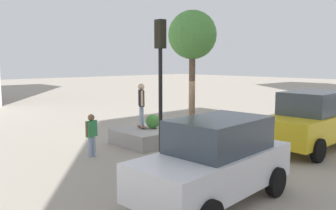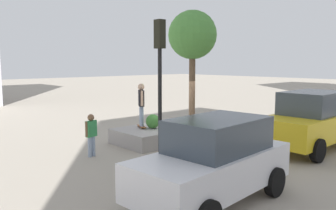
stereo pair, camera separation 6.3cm
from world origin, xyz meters
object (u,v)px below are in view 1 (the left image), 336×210
Objects in this scene: planter_ledge at (168,132)px; taxi_cab at (311,120)px; police_car at (215,160)px; traffic_light_corner at (161,69)px; skateboarder at (141,102)px; plaza_tree at (192,36)px; pedestrian_crossing at (92,132)px; skateboard at (142,126)px.

planter_ledge is 0.97× the size of taxi_cab.
police_car is (3.73, 5.68, 0.72)m from planter_ledge.
taxi_cab is 6.73m from police_car.
planter_ledge is 1.01× the size of traffic_light_corner.
taxi_cab is (-4.10, 5.31, -0.59)m from skateboarder.
planter_ledge is 1.86m from skateboarder.
plaza_tree is at bearing 170.00° from planter_ledge.
pedestrian_crossing is at bearing -34.93° from taxi_cab.
planter_ledge is at bearing -123.31° from police_car.
police_car reaches higher than skateboard.
taxi_cab is 3.14× the size of pedestrian_crossing.
skateboarder is 0.40× the size of police_car.
planter_ledge is 3.90m from pedestrian_crossing.
skateboarder is (1.15, -0.39, 1.41)m from planter_ledge.
taxi_cab is 6.62m from traffic_light_corner.
skateboard is 1.05m from skateboarder.
plaza_tree is 8.17m from police_car.
taxi_cab is at bearing 161.90° from traffic_light_corner.
plaza_tree is at bearing 165.73° from skateboard.
planter_ledge is at bearing 161.23° from skateboarder.
traffic_light_corner reaches higher than taxi_cab.
pedestrian_crossing is (0.80, -2.79, -2.25)m from traffic_light_corner.
skateboarder is (2.41, -0.61, -2.77)m from plaza_tree.
skateboarder is 0.37× the size of taxi_cab.
skateboard is at bearing -56.31° from skateboarder.
planter_ledge is 1.27m from skateboard.
taxi_cab is at bearing 127.66° from skateboard.
skateboard is 0.18× the size of traffic_light_corner.
skateboarder is 1.17× the size of pedestrian_crossing.
police_car reaches higher than pedestrian_crossing.
police_car reaches higher than planter_ledge.
traffic_light_corner is (4.31, 2.74, -1.35)m from plaza_tree.
planter_ledge is 5.68× the size of skateboard.
skateboard is 6.61m from police_car.
planter_ledge is 4.37m from plaza_tree.
police_car is 0.97× the size of traffic_light_corner.
taxi_cab reaches higher than pedestrian_crossing.
traffic_light_corner is at bearing -104.17° from police_car.
pedestrian_crossing is at bearing 2.58° from planter_ledge.
traffic_light_corner is 3.67m from pedestrian_crossing.
plaza_tree is at bearing -132.43° from police_car.
pedestrian_crossing is at bearing -88.81° from police_car.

